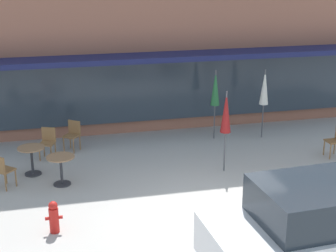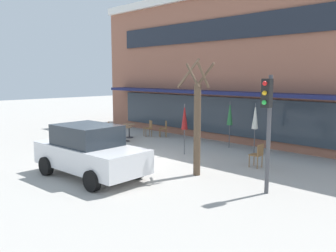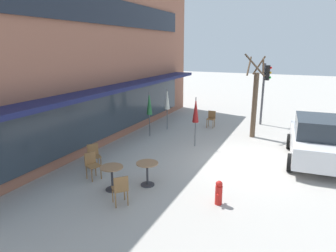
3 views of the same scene
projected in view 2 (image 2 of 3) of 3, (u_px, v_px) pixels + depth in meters
name	position (u px, v px, depth m)	size (l,w,h in m)	color
ground_plane	(126.00, 159.00, 14.63)	(80.00, 80.00, 0.00)	#ADA8A0
building_facade	(259.00, 66.00, 21.02)	(18.34, 9.10, 7.92)	#935B47
cafe_table_near_wall	(125.00, 132.00, 18.44)	(0.70, 0.70, 0.76)	#333338
cafe_table_streetside	(129.00, 128.00, 19.53)	(0.70, 0.70, 0.76)	#333338
patio_umbrella_green_folded	(185.00, 117.00, 15.21)	(0.28, 0.28, 2.20)	#4C4C51
patio_umbrella_cream_folded	(255.00, 117.00, 15.35)	(0.28, 0.28, 2.20)	#4C4C51
patio_umbrella_corner_open	(230.00, 114.00, 16.59)	(0.28, 0.28, 2.20)	#4C4C51
cafe_chair_0	(149.00, 127.00, 19.98)	(0.52, 0.52, 0.89)	olive
cafe_chair_1	(111.00, 128.00, 19.49)	(0.57, 0.57, 0.89)	olive
cafe_chair_2	(164.00, 128.00, 19.81)	(0.56, 0.56, 0.89)	olive
cafe_chair_3	(258.00, 154.00, 13.12)	(0.41, 0.41, 0.89)	olive
parked_sedan	(90.00, 151.00, 11.89)	(4.30, 2.21, 1.76)	silver
street_tree	(197.00, 123.00, 11.98)	(0.97, 0.99, 3.98)	brown
traffic_light_pole	(268.00, 115.00, 9.92)	(0.26, 0.44, 3.40)	#47474C
fire_hydrant	(83.00, 140.00, 16.98)	(0.36, 0.20, 0.71)	red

